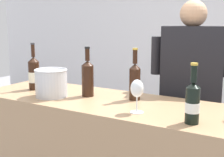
{
  "coord_description": "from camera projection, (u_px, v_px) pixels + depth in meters",
  "views": [
    {
      "loc": [
        0.95,
        -1.69,
        1.52
      ],
      "look_at": [
        -0.07,
        0.0,
        1.15
      ],
      "focal_mm": 49.95,
      "sensor_mm": 36.0,
      "label": 1
    }
  ],
  "objects": [
    {
      "name": "wine_bottle_5",
      "position": [
        193.0,
        102.0,
        1.57
      ],
      "size": [
        0.07,
        0.07,
        0.31
      ],
      "color": "black",
      "rests_on": "counter"
    },
    {
      "name": "wine_bottle_3",
      "position": [
        88.0,
        77.0,
        2.14
      ],
      "size": [
        0.08,
        0.08,
        0.34
      ],
      "color": "black",
      "rests_on": "counter"
    },
    {
      "name": "ice_bucket",
      "position": [
        51.0,
        83.0,
        2.14
      ],
      "size": [
        0.23,
        0.23,
        0.19
      ],
      "color": "silver",
      "rests_on": "counter"
    },
    {
      "name": "wine_bottle_1",
      "position": [
        34.0,
        73.0,
        2.36
      ],
      "size": [
        0.08,
        0.08,
        0.36
      ],
      "color": "black",
      "rests_on": "counter"
    },
    {
      "name": "wall_back",
      "position": [
        217.0,
        30.0,
        4.12
      ],
      "size": [
        8.0,
        0.1,
        2.8
      ],
      "primitive_type": "cube",
      "color": "white",
      "rests_on": "ground_plane"
    },
    {
      "name": "wine_bottle_2",
      "position": [
        135.0,
        80.0,
        2.04
      ],
      "size": [
        0.07,
        0.07,
        0.34
      ],
      "color": "black",
      "rests_on": "counter"
    },
    {
      "name": "wine_glass",
      "position": [
        137.0,
        90.0,
        1.75
      ],
      "size": [
        0.08,
        0.08,
        0.19
      ],
      "color": "silver",
      "rests_on": "counter"
    },
    {
      "name": "person_server",
      "position": [
        189.0,
        115.0,
        2.38
      ],
      "size": [
        0.57,
        0.36,
        1.67
      ],
      "color": "black",
      "rests_on": "ground_plane"
    }
  ]
}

